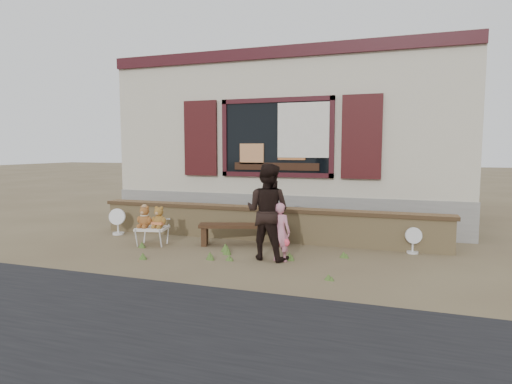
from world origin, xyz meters
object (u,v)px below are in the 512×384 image
(bench, at_px, (241,230))
(teddy_bear_left, at_px, (145,216))
(child, at_px, (280,232))
(folding_chair, at_px, (152,229))
(teddy_bear_right, at_px, (159,217))
(adult, at_px, (268,212))

(bench, relative_size, teddy_bear_left, 3.85)
(teddy_bear_left, xyz_separation_m, child, (2.73, -0.31, -0.07))
(bench, relative_size, folding_chair, 2.53)
(teddy_bear_right, relative_size, child, 0.43)
(teddy_bear_left, height_order, adult, adult)
(folding_chair, bearing_deg, adult, -18.81)
(folding_chair, bearing_deg, bench, 5.46)
(teddy_bear_right, bearing_deg, folding_chair, -180.00)
(adult, bearing_deg, teddy_bear_left, 3.67)
(child, bearing_deg, teddy_bear_right, -2.58)
(bench, xyz_separation_m, adult, (0.76, -0.79, 0.49))
(teddy_bear_left, bearing_deg, child, -18.72)
(child, xyz_separation_m, adult, (-0.23, 0.07, 0.31))
(teddy_bear_left, height_order, teddy_bear_right, teddy_bear_left)
(folding_chair, xyz_separation_m, child, (2.59, -0.34, 0.17))
(bench, relative_size, teddy_bear_right, 3.92)
(adult, bearing_deg, bench, -36.77)
(child, bearing_deg, teddy_bear_left, -0.51)
(bench, xyz_separation_m, child, (0.99, -0.85, 0.18))
(child, distance_m, adult, 0.39)
(child, bearing_deg, adult, -10.35)
(teddy_bear_right, distance_m, child, 2.49)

